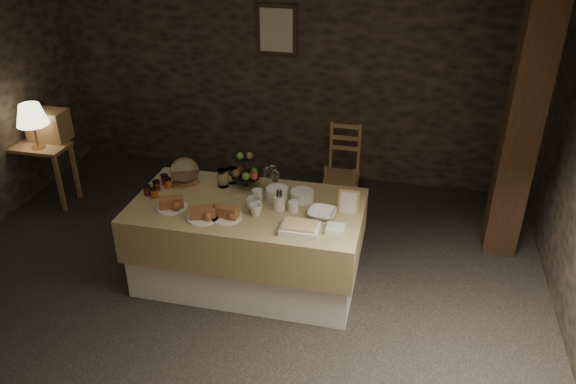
% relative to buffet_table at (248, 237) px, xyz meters
% --- Properties ---
extents(ground_plane, '(5.50, 5.00, 0.01)m').
position_rel_buffet_table_xyz_m(ground_plane, '(-0.12, -0.28, -0.45)').
color(ground_plane, black).
rests_on(ground_plane, ground).
extents(room_shell, '(5.52, 5.02, 2.60)m').
position_rel_buffet_table_xyz_m(room_shell, '(-0.12, -0.28, 1.12)').
color(room_shell, black).
rests_on(room_shell, ground).
extents(buffet_table, '(1.96, 1.04, 0.77)m').
position_rel_buffet_table_xyz_m(buffet_table, '(0.00, 0.00, 0.00)').
color(buffet_table, silver).
rests_on(buffet_table, ground_plane).
extents(console_table, '(0.64, 0.37, 0.69)m').
position_rel_buffet_table_xyz_m(console_table, '(-2.62, 0.88, 0.11)').
color(console_table, '#967849').
rests_on(console_table, ground_plane).
extents(table_lamp, '(0.33, 0.33, 0.49)m').
position_rel_buffet_table_xyz_m(table_lamp, '(-2.57, 0.83, 0.61)').
color(table_lamp, tan).
rests_on(table_lamp, console_table).
extents(wine_rack, '(0.42, 0.26, 0.34)m').
position_rel_buffet_table_xyz_m(wine_rack, '(-2.57, 1.06, 0.41)').
color(wine_rack, '#967849').
rests_on(wine_rack, console_table).
extents(chair, '(0.38, 0.37, 0.63)m').
position_rel_buffet_table_xyz_m(chair, '(0.58, 1.87, -0.09)').
color(chair, '#967849').
rests_on(chair, ground_plane).
extents(timber_column, '(0.30, 0.30, 2.60)m').
position_rel_buffet_table_xyz_m(timber_column, '(2.24, 1.04, 0.85)').
color(timber_column, black).
rests_on(timber_column, ground_plane).
extents(framed_picture, '(0.45, 0.04, 0.55)m').
position_rel_buffet_table_xyz_m(framed_picture, '(-0.27, 2.18, 1.30)').
color(framed_picture, '#302017').
rests_on(framed_picture, room_shell).
extents(plate_stack_a, '(0.19, 0.19, 0.10)m').
position_rel_buffet_table_xyz_m(plate_stack_a, '(0.23, 0.16, 0.38)').
color(plate_stack_a, white).
rests_on(plate_stack_a, buffet_table).
extents(plate_stack_b, '(0.20, 0.20, 0.08)m').
position_rel_buffet_table_xyz_m(plate_stack_b, '(0.44, 0.18, 0.37)').
color(plate_stack_b, white).
rests_on(plate_stack_b, buffet_table).
extents(cutlery_holder, '(0.10, 0.10, 0.12)m').
position_rel_buffet_table_xyz_m(cutlery_holder, '(0.29, -0.01, 0.39)').
color(cutlery_holder, white).
rests_on(cutlery_holder, buffet_table).
extents(cup_a, '(0.14, 0.14, 0.10)m').
position_rel_buffet_table_xyz_m(cup_a, '(0.08, -0.06, 0.38)').
color(cup_a, white).
rests_on(cup_a, buffet_table).
extents(cup_b, '(0.12, 0.12, 0.10)m').
position_rel_buffet_table_xyz_m(cup_b, '(0.13, -0.15, 0.38)').
color(cup_b, white).
rests_on(cup_b, buffet_table).
extents(mug_c, '(0.09, 0.09, 0.09)m').
position_rel_buffet_table_xyz_m(mug_c, '(0.07, 0.10, 0.38)').
color(mug_c, white).
rests_on(mug_c, buffet_table).
extents(mug_d, '(0.08, 0.08, 0.09)m').
position_rel_buffet_table_xyz_m(mug_d, '(0.41, -0.02, 0.37)').
color(mug_d, white).
rests_on(mug_d, buffet_table).
extents(bowl, '(0.25, 0.25, 0.06)m').
position_rel_buffet_table_xyz_m(bowl, '(0.65, -0.05, 0.36)').
color(bowl, white).
rests_on(bowl, buffet_table).
extents(cake_dome, '(0.26, 0.26, 0.26)m').
position_rel_buffet_table_xyz_m(cake_dome, '(-0.65, 0.25, 0.43)').
color(cake_dome, '#967849').
rests_on(cake_dome, buffet_table).
extents(fruit_stand, '(0.26, 0.26, 0.37)m').
position_rel_buffet_table_xyz_m(fruit_stand, '(-0.10, 0.31, 0.47)').
color(fruit_stand, black).
rests_on(fruit_stand, buffet_table).
extents(bread_platter_left, '(0.26, 0.26, 0.11)m').
position_rel_buffet_table_xyz_m(bread_platter_left, '(-0.59, -0.20, 0.37)').
color(bread_platter_left, white).
rests_on(bread_platter_left, buffet_table).
extents(bread_platter_center, '(0.26, 0.26, 0.11)m').
position_rel_buffet_table_xyz_m(bread_platter_center, '(-0.28, -0.30, 0.37)').
color(bread_platter_center, white).
rests_on(bread_platter_center, buffet_table).
extents(bread_platter_right, '(0.26, 0.26, 0.11)m').
position_rel_buffet_table_xyz_m(bread_platter_right, '(-0.10, -0.24, 0.37)').
color(bread_platter_right, white).
rests_on(bread_platter_right, buffet_table).
extents(jam_jars, '(0.18, 0.32, 0.07)m').
position_rel_buffet_table_xyz_m(jam_jars, '(-0.83, 0.07, 0.37)').
color(jam_jars, '#611911').
rests_on(jam_jars, buffet_table).
extents(tart_dish, '(0.30, 0.22, 0.07)m').
position_rel_buffet_table_xyz_m(tart_dish, '(0.53, -0.32, 0.36)').
color(tart_dish, white).
rests_on(tart_dish, buffet_table).
extents(square_dish, '(0.14, 0.14, 0.04)m').
position_rel_buffet_table_xyz_m(square_dish, '(0.79, -0.25, 0.35)').
color(square_dish, white).
rests_on(square_dish, buffet_table).
extents(menu_frame, '(0.17, 0.07, 0.22)m').
position_rel_buffet_table_xyz_m(menu_frame, '(0.85, 0.06, 0.42)').
color(menu_frame, '#967849').
rests_on(menu_frame, buffet_table).
extents(storage_jar_a, '(0.10, 0.10, 0.16)m').
position_rel_buffet_table_xyz_m(storage_jar_a, '(-0.30, 0.27, 0.41)').
color(storage_jar_a, white).
rests_on(storage_jar_a, buffet_table).
extents(storage_jar_b, '(0.09, 0.09, 0.14)m').
position_rel_buffet_table_xyz_m(storage_jar_b, '(-0.24, 0.36, 0.40)').
color(storage_jar_b, white).
rests_on(storage_jar_b, buffet_table).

